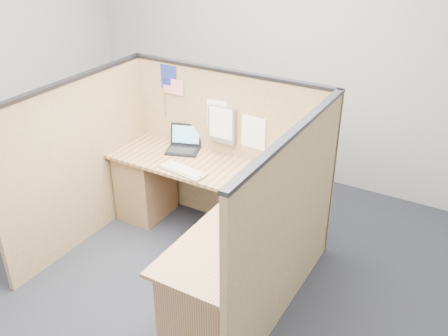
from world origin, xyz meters
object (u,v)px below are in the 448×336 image
Objects in this scene: l_desk at (205,226)px; laptop at (186,144)px; keyboard at (182,170)px; mouse at (254,185)px.

l_desk is 5.21× the size of laptop.
l_desk is 0.52m from keyboard.
laptop is 0.46m from keyboard.
keyboard is 0.66m from mouse.
laptop is at bearing 159.92° from mouse.
keyboard is (-0.34, 0.19, 0.35)m from l_desk.
mouse is (0.89, -0.32, -0.03)m from laptop.
l_desk is 0.55m from mouse.
keyboard is (0.23, -0.39, -0.04)m from laptop.
mouse is (0.66, 0.07, 0.01)m from keyboard.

